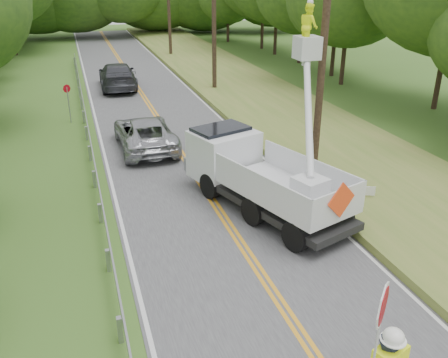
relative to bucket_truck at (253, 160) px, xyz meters
name	(u,v)px	position (x,y,z in m)	size (l,w,h in m)	color
ground	(300,333)	(-1.51, -7.22, -1.55)	(140.00, 140.00, 0.00)	#38591D
road	(175,144)	(-1.51, 6.78, -1.54)	(7.20, 96.00, 0.03)	#444346
guardrail	(89,136)	(-5.53, 7.69, -1.00)	(0.18, 48.00, 0.77)	#97979E
utility_poles	(251,23)	(3.49, 9.80, 3.71)	(1.60, 43.30, 10.00)	black
tall_grass_verge	(306,128)	(5.59, 6.78, -1.40)	(7.00, 96.00, 0.30)	#55762A
bucket_truck	(253,160)	(0.00, 0.00, 0.00)	(5.34, 7.30, 6.79)	black
suv_silver	(145,133)	(-2.97, 6.65, -0.78)	(2.52, 5.46, 1.52)	#A7A9AE
suv_darkgrey	(117,76)	(-2.86, 19.83, -0.65)	(2.49, 6.12, 1.77)	#3B3D43
stop_sign_permanent	(68,98)	(-6.32, 12.07, -0.15)	(0.41, 0.27, 2.17)	#97979E
yard_sign	(368,192)	(3.83, -1.77, -1.04)	(0.47, 0.23, 0.72)	white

